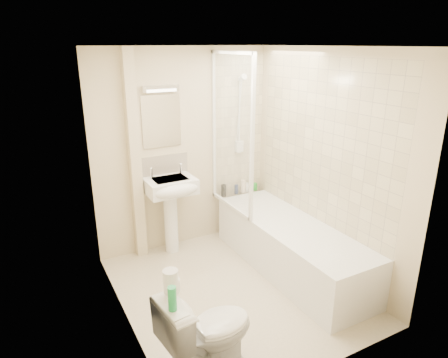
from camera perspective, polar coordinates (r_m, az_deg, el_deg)
floor at (r=4.30m, az=1.49°, el=-15.48°), size 2.50×2.50×0.00m
wall_back at (r=4.83m, az=-5.77°, el=4.07°), size 2.20×0.02×2.40m
wall_left at (r=3.38m, az=-14.79°, el=-3.08°), size 0.02×2.50×2.40m
wall_right at (r=4.39m, az=14.21°, el=2.04°), size 0.02×2.50×2.40m
ceiling at (r=3.55m, az=1.83°, el=18.43°), size 2.20×2.50×0.02m
tile_back at (r=5.10m, az=2.05°, el=7.53°), size 0.70×0.01×1.75m
tile_right at (r=4.36m, az=13.88°, el=5.02°), size 0.01×2.10×1.75m
pipe_boxing at (r=4.59m, az=-12.64°, el=2.89°), size 0.12×0.12×2.40m
splashback at (r=4.78m, az=-8.60°, el=1.66°), size 0.60×0.02×0.30m
mirror at (r=4.65m, az=-8.92°, el=8.15°), size 0.46×0.01×0.60m
strip_light at (r=4.57m, az=-9.06°, el=12.66°), size 0.42×0.07×0.07m
bathtub at (r=4.55m, az=9.53°, el=-9.42°), size 0.70×2.10×0.55m
shower_screen at (r=4.55m, az=1.03°, el=6.47°), size 0.04×0.92×1.80m
shower_fixture at (r=5.04m, az=2.31°, el=8.78°), size 0.10×0.16×0.99m
pedestal_sink at (r=4.67m, az=-7.48°, el=-2.25°), size 0.56×0.50×1.08m
bottle_black_a at (r=5.13m, az=-0.04°, el=-1.65°), size 0.07×0.07×0.15m
bottle_blue at (r=5.22m, az=1.78°, el=-1.48°), size 0.05×0.05×0.12m
bottle_cream at (r=5.27m, az=2.77°, el=-1.05°), size 0.07×0.07×0.17m
bottle_white_b at (r=5.30m, az=3.29°, el=-1.20°), size 0.05×0.05×0.12m
bottle_green at (r=5.37m, az=4.44°, el=-1.09°), size 0.06×0.06×0.10m
toilet at (r=3.21m, az=-2.36°, el=-21.02°), size 0.59×0.83×0.74m
toilet_roll_lower at (r=2.97m, az=-7.47°, el=-14.81°), size 0.12×0.12×0.10m
toilet_roll_upper at (r=2.89m, az=-7.66°, el=-13.59°), size 0.11×0.11×0.09m
green_bottle at (r=2.77m, az=-7.40°, el=-16.59°), size 0.06×0.06×0.18m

